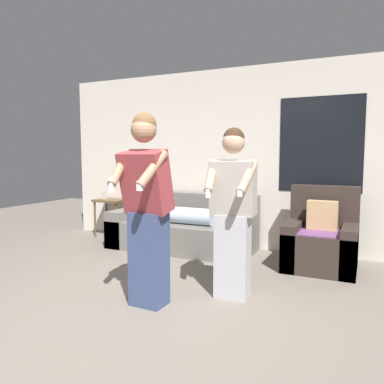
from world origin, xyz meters
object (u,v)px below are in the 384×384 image
Objects in this scene: armchair at (321,241)px; person_left at (147,209)px; side_table at (111,206)px; person_right at (233,213)px; couch at (183,229)px.

person_left reaches higher than armchair.
person_left is (2.18, -2.29, 0.38)m from side_table.
person_right reaches higher than armchair.
side_table is (-1.51, 0.24, 0.24)m from couch.
person_left reaches higher than couch.
couch is 1.20× the size of person_left.
armchair is at bearing 63.82° from person_right.
couch is at bearing 108.03° from person_left.
person_right is (0.64, 0.55, -0.07)m from person_left.
couch is at bearing -8.96° from side_table.
person_left is at bearing -71.97° from couch.
person_right is (-0.68, -1.39, 0.51)m from armchair.
armchair is 0.61× the size of person_right.
side_table is at bearing 133.55° from person_left.
person_left is at bearing -139.71° from person_right.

